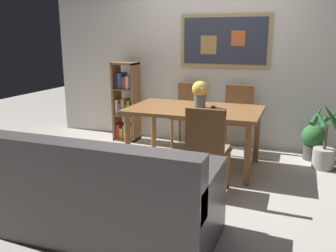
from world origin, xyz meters
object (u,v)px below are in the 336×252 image
leather_couch (101,198)px  potted_palm (325,144)px  dining_chair_near_right (207,145)px  tv_remote (213,106)px  dining_chair_far_right (237,113)px  bookshelf (127,104)px  flower_vase (200,92)px  dining_chair_far_left (189,109)px  potted_ivy (313,141)px  dining_table (195,115)px

leather_couch → potted_palm: leather_couch is taller
dining_chair_near_right → tv_remote: (-0.17, 0.94, 0.20)m
dining_chair_far_right → potted_palm: bearing=-17.2°
bookshelf → flower_vase: 1.56m
bookshelf → dining_chair_near_right: bearing=-43.1°
dining_chair_far_left → dining_chair_near_right: bearing=-67.0°
potted_ivy → bookshelf: bearing=179.8°
dining_chair_far_right → tv_remote: bearing=-106.6°
potted_palm → dining_chair_far_left: bearing=168.3°
dining_chair_far_left → potted_palm: (1.82, -0.38, -0.22)m
leather_couch → bookshelf: bearing=112.5°
dining_table → dining_chair_far_right: 0.87m
dining_chair_near_right → bookshelf: bearing=136.9°
potted_ivy → potted_palm: potted_palm is taller
dining_table → dining_chair_far_left: bearing=111.6°
dining_chair_far_left → dining_table: bearing=-68.4°
dining_chair_near_right → potted_ivy: 1.88m
dining_chair_near_right → tv_remote: bearing=100.2°
dining_chair_far_left → leather_couch: (0.08, -2.61, -0.23)m
bookshelf → flower_vase: bearing=-27.6°
bookshelf → tv_remote: bookshelf is taller
dining_chair_far_right → potted_ivy: (1.00, -0.03, -0.28)m
dining_chair_near_right → flower_vase: bearing=110.4°
dining_table → tv_remote: 0.26m
dining_chair_far_left → dining_chair_far_right: size_ratio=1.00×
dining_chair_near_right → leather_couch: bearing=-121.4°
dining_chair_near_right → dining_chair_far_right: size_ratio=1.00×
potted_ivy → flower_vase: (-1.34, -0.69, 0.66)m
dining_chair_far_right → flower_vase: flower_vase is taller
potted_palm → flower_vase: flower_vase is taller
leather_couch → potted_ivy: bearing=57.4°
dining_chair_far_left → bookshelf: bookshelf is taller
dining_chair_near_right → dining_chair_far_right: bearing=89.2°
dining_chair_far_right → bookshelf: bookshelf is taller
dining_table → bookshelf: bookshelf is taller
potted_ivy → dining_table: bearing=-151.9°
dining_chair_far_left → bookshelf: size_ratio=0.77×
dining_chair_far_left → potted_ivy: (1.71, -0.06, -0.28)m
bookshelf → potted_ivy: bookshelf is taller
dining_table → bookshelf: size_ratio=1.33×
potted_ivy → dining_chair_far_right: bearing=178.3°
bookshelf → dining_chair_far_right: bearing=0.7°
leather_couch → flower_vase: bearing=81.1°
flower_vase → tv_remote: flower_vase is taller
dining_chair_near_right → potted_ivy: size_ratio=1.67×
leather_couch → potted_ivy: leather_couch is taller
dining_chair_far_left → tv_remote: 0.87m
leather_couch → potted_ivy: 3.02m
dining_chair_near_right → potted_palm: dining_chair_near_right is taller
dining_chair_near_right → bookshelf: bookshelf is taller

